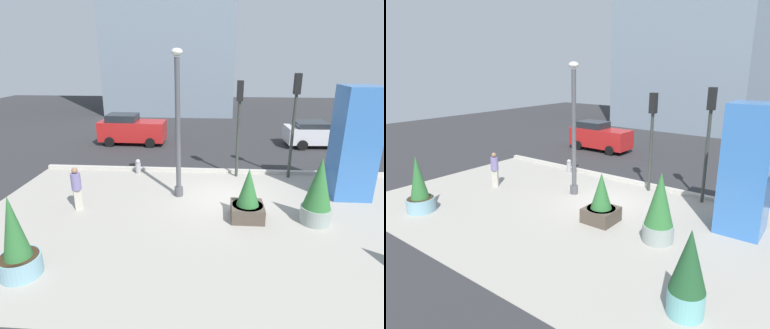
% 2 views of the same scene
% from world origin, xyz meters
% --- Properties ---
extents(ground_plane, '(60.00, 60.00, 0.00)m').
position_xyz_m(ground_plane, '(0.00, 4.00, 0.00)').
color(ground_plane, '#2D2D30').
extents(plaza_pavement, '(18.00, 10.00, 0.02)m').
position_xyz_m(plaza_pavement, '(0.00, -2.00, 0.00)').
color(plaza_pavement, '#9E998E').
rests_on(plaza_pavement, ground_plane).
extents(curb_strip, '(18.00, 0.24, 0.16)m').
position_xyz_m(curb_strip, '(0.00, 3.12, 0.08)').
color(curb_strip, '#B7B2A8').
rests_on(curb_strip, ground_plane).
extents(lamp_post, '(0.44, 0.44, 5.88)m').
position_xyz_m(lamp_post, '(-1.81, 0.12, 2.86)').
color(lamp_post, '#4C4C51').
rests_on(lamp_post, ground_plane).
extents(art_pillar_blue, '(1.51, 1.51, 4.54)m').
position_xyz_m(art_pillar_blue, '(5.24, 0.67, 2.27)').
color(art_pillar_blue, '#3870BC').
rests_on(art_pillar_blue, ground_plane).
extents(potted_plant_near_right, '(1.11, 1.11, 2.32)m').
position_xyz_m(potted_plant_near_right, '(-5.50, -5.24, 0.92)').
color(potted_plant_near_right, '#7AA8B7').
rests_on(potted_plant_near_right, ground_plane).
extents(potted_plant_curbside, '(1.15, 1.15, 1.92)m').
position_xyz_m(potted_plant_curbside, '(0.87, -1.67, 0.79)').
color(potted_plant_curbside, '#4C4238').
rests_on(potted_plant_curbside, ground_plane).
extents(potted_plant_by_pillar, '(1.04, 1.04, 2.42)m').
position_xyz_m(potted_plant_by_pillar, '(3.23, -1.80, 1.16)').
color(potted_plant_by_pillar, gray).
rests_on(potted_plant_by_pillar, ground_plane).
extents(potted_plant_mid_plaza, '(0.88, 0.88, 2.19)m').
position_xyz_m(potted_plant_mid_plaza, '(5.32, -4.77, 1.08)').
color(potted_plant_mid_plaza, '#6BB2B2').
rests_on(potted_plant_mid_plaza, ground_plane).
extents(fire_hydrant, '(0.36, 0.26, 0.75)m').
position_xyz_m(fire_hydrant, '(-4.13, 2.64, 0.37)').
color(fire_hydrant, '#99999E').
rests_on(fire_hydrant, ground_plane).
extents(traffic_light_far_side, '(0.28, 0.42, 4.56)m').
position_xyz_m(traffic_light_far_side, '(0.74, 2.60, 3.08)').
color(traffic_light_far_side, '#333833').
rests_on(traffic_light_far_side, ground_plane).
extents(traffic_light_corner, '(0.28, 0.42, 4.88)m').
position_xyz_m(traffic_light_corner, '(3.25, 2.64, 3.26)').
color(traffic_light_corner, '#333833').
rests_on(traffic_light_corner, ground_plane).
extents(car_passing_lane, '(4.33, 2.01, 1.98)m').
position_xyz_m(car_passing_lane, '(-5.84, 8.23, 0.98)').
color(car_passing_lane, red).
rests_on(car_passing_lane, ground_plane).
extents(pedestrian_crossing, '(0.50, 0.50, 1.70)m').
position_xyz_m(pedestrian_crossing, '(-5.50, -1.40, 0.95)').
color(pedestrian_crossing, '#B2AD9E').
rests_on(pedestrian_crossing, ground_plane).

